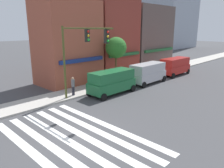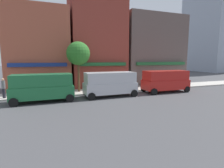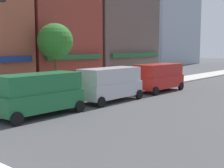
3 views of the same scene
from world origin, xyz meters
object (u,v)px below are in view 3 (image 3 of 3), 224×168
object	(u,v)px
van_green	(39,93)
fire_hydrant	(31,100)
van_red	(159,76)
street_tree	(55,42)
van_silver	(110,83)

from	to	relation	value
van_green	fire_hydrant	bearing A→B (deg)	68.10
fire_hydrant	van_red	bearing A→B (deg)	-8.21
van_red	street_tree	bearing A→B (deg)	164.25
van_silver	van_green	bearing A→B (deg)	179.58
van_green	van_silver	distance (m)	6.05
van_green	street_tree	xyz separation A→B (m)	(3.53, 2.80, 2.86)
street_tree	van_silver	bearing A→B (deg)	-48.05
fire_hydrant	street_tree	xyz separation A→B (m)	(2.84, 1.10, 3.53)
van_red	street_tree	distance (m)	9.80
van_green	van_red	distance (m)	12.48
van_green	van_silver	size ratio (longest dim) A/B	1.00
van_green	van_silver	world-z (taller)	same
van_silver	street_tree	distance (m)	4.73
van_red	van_silver	bearing A→B (deg)	-178.37
van_red	fire_hydrant	distance (m)	11.92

